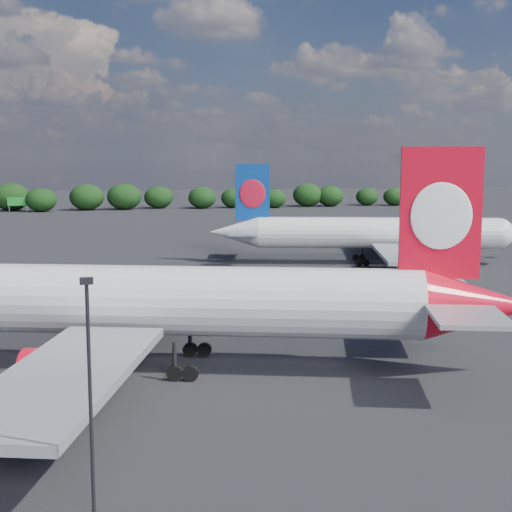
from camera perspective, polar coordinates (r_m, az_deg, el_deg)
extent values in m
plane|color=black|center=(106.37, -14.44, -1.07)|extent=(500.00, 500.00, 0.00)
cylinder|color=silver|center=(55.10, -8.12, -3.51)|extent=(40.06, 17.53, 5.32)
cone|color=red|center=(55.10, 17.57, -3.80)|extent=(9.73, 7.68, 5.32)
cube|color=red|center=(53.54, 14.54, 3.34)|extent=(5.72, 2.31, 9.57)
ellipsoid|color=white|center=(53.24, 14.59, 3.11)|extent=(4.31, 1.58, 4.89)
ellipsoid|color=white|center=(53.87, 14.48, 3.16)|extent=(4.31, 1.58, 4.89)
cube|color=#929499|center=(48.97, 16.66, -4.70)|extent=(6.52, 7.54, 0.32)
cube|color=#929499|center=(60.24, 14.40, -2.29)|extent=(6.52, 7.54, 0.32)
cube|color=#929499|center=(43.23, -15.00, -9.22)|extent=(13.14, 22.35, 0.58)
cube|color=#929499|center=(69.12, -7.26, -2.60)|extent=(13.14, 22.35, 0.58)
cylinder|color=red|center=(49.11, -15.19, -8.84)|extent=(5.94, 4.37, 2.87)
cube|color=#929499|center=(48.90, -15.22, -8.00)|extent=(2.32, 1.03, 1.28)
cylinder|color=red|center=(64.82, -10.06, -4.61)|extent=(5.94, 4.37, 2.87)
cube|color=#929499|center=(64.66, -10.08, -3.97)|extent=(2.32, 1.03, 1.28)
cylinder|color=black|center=(52.51, -6.53, -8.23)|extent=(0.38, 0.38, 2.66)
cylinder|color=black|center=(52.80, -6.52, -9.29)|extent=(1.26, 0.82, 1.17)
cylinder|color=black|center=(52.59, -5.25, -9.34)|extent=(1.26, 0.82, 1.17)
cylinder|color=black|center=(58.55, -5.30, -6.52)|extent=(0.38, 0.38, 2.66)
cylinder|color=black|center=(58.81, -5.29, -7.47)|extent=(1.26, 0.82, 1.17)
cylinder|color=black|center=(58.62, -4.16, -7.51)|extent=(1.26, 0.82, 1.17)
cylinder|color=silver|center=(109.70, 9.68, 1.84)|extent=(36.00, 14.57, 4.75)
sphere|color=silver|center=(113.26, 18.79, 1.71)|extent=(5.88, 5.88, 4.75)
cone|color=silver|center=(109.31, -1.77, 1.92)|extent=(8.62, 6.67, 4.75)
cube|color=navy|center=(108.64, -0.28, 5.11)|extent=(5.15, 1.91, 8.55)
ellipsoid|color=red|center=(108.37, -0.29, 5.01)|extent=(3.89, 1.29, 4.37)
ellipsoid|color=red|center=(108.94, -0.27, 5.02)|extent=(3.89, 1.29, 4.37)
cube|color=#929499|center=(103.94, -0.96, 1.83)|extent=(5.69, 6.66, 0.28)
cube|color=#929499|center=(114.32, -0.61, 2.38)|extent=(5.69, 6.66, 0.28)
cube|color=#929499|center=(97.99, 11.60, 0.17)|extent=(11.20, 19.97, 0.52)
cube|color=#929499|center=(122.28, 9.88, 1.73)|extent=(11.20, 19.97, 0.52)
cylinder|color=#929499|center=(103.10, 12.23, -0.16)|extent=(5.27, 3.78, 2.56)
cube|color=#929499|center=(103.01, 12.25, 0.21)|extent=(2.09, 0.85, 1.14)
cylinder|color=#929499|center=(117.99, 11.06, 0.88)|extent=(5.27, 3.78, 2.56)
cube|color=#929499|center=(117.92, 11.06, 1.20)|extent=(2.09, 0.85, 1.14)
cylinder|color=black|center=(107.08, 8.81, -0.08)|extent=(0.33, 0.33, 2.37)
cylinder|color=black|center=(107.21, 8.80, -0.56)|extent=(1.12, 0.70, 1.04)
cylinder|color=black|center=(107.11, 8.24, -0.56)|extent=(1.12, 0.70, 1.04)
cylinder|color=black|center=(112.70, 8.52, 0.32)|extent=(0.33, 0.33, 2.37)
cylinder|color=black|center=(112.82, 8.51, -0.14)|extent=(1.12, 0.70, 1.04)
cylinder|color=black|center=(112.73, 7.98, -0.13)|extent=(1.12, 0.70, 1.04)
cylinder|color=black|center=(112.67, 16.86, 0.04)|extent=(0.28, 0.28, 2.37)
cylinder|color=black|center=(112.80, 16.84, -0.44)|extent=(0.91, 0.56, 0.85)
cylinder|color=black|center=(31.13, -13.07, -12.28)|extent=(0.16, 0.16, 11.03)
cube|color=black|center=(29.68, -13.41, -1.95)|extent=(0.55, 0.30, 0.28)
cube|color=#166F1F|center=(222.44, -18.52, 4.17)|extent=(6.00, 0.30, 2.60)
cylinder|color=gray|center=(222.82, -19.14, 3.58)|extent=(0.20, 0.20, 2.00)
cylinder|color=gray|center=(222.36, -17.86, 3.63)|extent=(0.20, 0.20, 2.00)
cube|color=yellow|center=(227.62, -10.83, 4.71)|extent=(5.00, 0.30, 3.00)
cylinder|color=gray|center=(227.78, -10.81, 4.02)|extent=(0.30, 0.30, 2.50)
ellipsoid|color=black|center=(228.53, -18.99, 4.50)|extent=(11.02, 9.33, 8.48)
ellipsoid|color=black|center=(221.98, -16.82, 4.32)|extent=(9.17, 7.76, 7.06)
ellipsoid|color=black|center=(224.81, -13.39, 4.60)|extent=(10.41, 8.81, 8.01)
ellipsoid|color=black|center=(224.84, -10.49, 4.70)|extent=(10.56, 8.93, 8.12)
ellipsoid|color=black|center=(228.82, -7.79, 4.68)|extent=(9.22, 7.80, 7.09)
ellipsoid|color=black|center=(227.00, -4.33, 4.68)|extent=(8.90, 7.53, 6.85)
ellipsoid|color=black|center=(229.60, -1.80, 4.66)|extent=(8.18, 6.92, 6.29)
ellipsoid|color=black|center=(229.09, 1.44, 4.64)|extent=(7.99, 6.76, 6.14)
ellipsoid|color=black|center=(235.86, 4.15, 4.89)|extent=(9.88, 8.36, 7.60)
ellipsoid|color=black|center=(237.23, 5.96, 4.79)|extent=(8.85, 7.49, 6.81)
ellipsoid|color=black|center=(243.76, 8.88, 4.71)|extent=(7.65, 6.48, 5.89)
ellipsoid|color=black|center=(244.44, 11.03, 4.68)|extent=(7.78, 6.58, 5.98)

